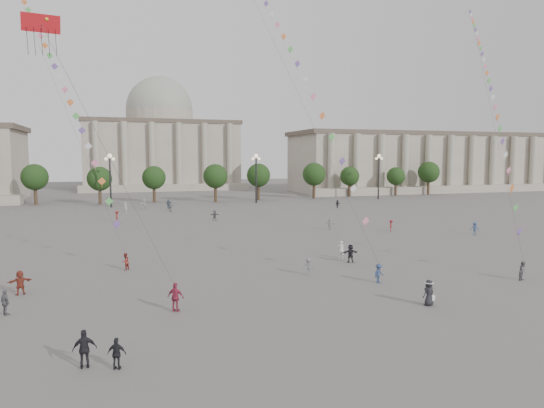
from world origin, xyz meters
name	(u,v)px	position (x,y,z in m)	size (l,w,h in m)	color
ground	(323,298)	(0.00, 0.00, 0.00)	(360.00, 360.00, 0.00)	#5C5956
hall_east	(426,162)	(75.00, 93.89, 8.43)	(84.00, 26.22, 17.20)	gray
hall_central	(161,144)	(0.00, 129.22, 14.23)	(48.30, 34.30, 35.50)	gray
tree_row	(182,178)	(0.00, 78.00, 5.39)	(137.12, 5.12, 8.00)	#35261A
lamp_post_mid_west	(110,170)	(-15.00, 70.00, 7.35)	(2.00, 0.90, 10.65)	#262628
lamp_post_mid_east	(256,169)	(15.00, 70.00, 7.35)	(2.00, 0.90, 10.65)	#262628
lamp_post_far_east	(379,168)	(45.00, 70.00, 7.35)	(2.00, 0.90, 10.65)	#262628
person_crowd_0	(168,204)	(-4.39, 64.41, 0.88)	(1.03, 0.43, 1.75)	#31536F
person_crowd_3	(350,253)	(7.25, 10.03, 0.87)	(1.61, 0.51, 1.73)	black
person_crowd_4	(144,204)	(-8.92, 64.77, 0.96)	(1.78, 0.57, 1.92)	silver
person_crowd_6	(309,266)	(1.57, 6.60, 0.75)	(0.97, 0.56, 1.50)	slate
person_crowd_7	(330,224)	(14.24, 29.98, 0.74)	(1.38, 0.44, 1.49)	beige
person_crowd_8	(391,226)	(21.37, 25.81, 0.78)	(1.01, 0.58, 1.56)	maroon
person_crowd_9	(338,204)	(27.52, 55.47, 0.77)	(1.44, 0.46, 1.55)	black
person_crowd_10	(126,208)	(-12.40, 59.63, 0.92)	(0.67, 0.44, 1.85)	silver
person_crowd_12	(215,215)	(0.81, 44.10, 0.82)	(1.52, 0.48, 1.64)	slate
person_crowd_13	(341,250)	(7.25, 12.04, 0.87)	(0.63, 0.42, 1.74)	silver
person_crowd_14	(475,229)	(29.89, 19.74, 0.84)	(1.09, 0.62, 1.68)	#354B79
person_crowd_16	(170,206)	(-4.56, 58.77, 0.97)	(1.13, 0.47, 1.94)	slate
person_crowd_17	(117,217)	(-13.87, 46.03, 0.93)	(1.20, 0.69, 1.86)	maroon
tourist_0	(176,297)	(-10.32, 0.19, 0.95)	(1.12, 0.46, 1.90)	#A02B46
tourist_1	(117,354)	(-13.97, -7.68, 0.77)	(0.90, 0.38, 1.54)	black
tourist_2	(20,282)	(-20.69, 7.61, 0.90)	(1.67, 0.53, 1.80)	maroon
tourist_3	(5,303)	(-20.70, 2.70, 0.83)	(0.98, 0.41, 1.66)	slate
tourist_4	(85,349)	(-15.43, -7.05, 0.94)	(1.10, 0.46, 1.88)	black
kite_flyer_0	(125,262)	(-13.23, 13.31, 0.76)	(0.74, 0.58, 1.53)	maroon
kite_flyer_1	(379,273)	(5.95, 2.53, 0.77)	(1.00, 0.58, 1.55)	navy
kite_flyer_2	(523,271)	(17.58, -0.32, 0.78)	(0.76, 0.59, 1.56)	#5E5D61
hat_person	(429,292)	(6.15, -3.73, 0.91)	(0.96, 0.72, 1.76)	black
dragon_kite	(43,38)	(-17.78, 2.30, 17.29)	(4.91, 1.51, 18.29)	red
kite_train_west	(50,61)	(-20.71, 31.50, 21.08)	(14.50, 33.69, 51.59)	#3F3F3F
kite_train_mid	(264,6)	(5.36, 32.19, 29.81)	(1.86, 55.37, 76.78)	#3F3F3F
kite_train_east	(486,74)	(34.27, 23.91, 21.17)	(31.76, 45.26, 66.99)	#3F3F3F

